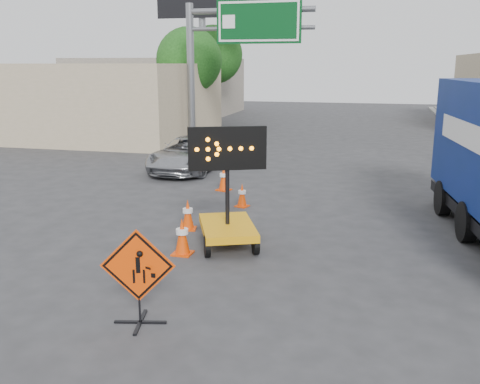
% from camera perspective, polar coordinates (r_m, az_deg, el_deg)
% --- Properties ---
extents(ground, '(100.00, 100.00, 0.00)m').
position_cam_1_polar(ground, '(8.71, -3.70, -13.88)').
color(ground, '#2D2D30').
rests_on(ground, ground).
extents(storefront_left_near, '(14.00, 10.00, 4.00)m').
position_cam_1_polar(storefront_left_near, '(31.96, -16.93, 9.38)').
color(storefront_left_near, tan).
rests_on(storefront_left_near, ground).
extents(storefront_left_far, '(12.00, 10.00, 4.40)m').
position_cam_1_polar(storefront_left_far, '(44.90, -8.75, 11.10)').
color(storefront_left_far, gray).
rests_on(storefront_left_far, ground).
extents(highway_gantry, '(6.18, 0.38, 6.90)m').
position_cam_1_polar(highway_gantry, '(26.23, -0.95, 15.88)').
color(highway_gantry, slate).
rests_on(highway_gantry, ground).
extents(billboard, '(6.10, 0.54, 9.85)m').
position_cam_1_polar(billboard, '(35.08, -3.91, 19.00)').
color(billboard, slate).
rests_on(billboard, ground).
extents(tree_left_near, '(3.71, 3.71, 6.03)m').
position_cam_1_polar(tree_left_near, '(31.14, -5.46, 13.79)').
color(tree_left_near, '#4F3522').
rests_on(tree_left_near, ground).
extents(tree_left_far, '(4.10, 4.10, 6.66)m').
position_cam_1_polar(tree_left_far, '(39.05, -2.84, 14.41)').
color(tree_left_far, '#4F3522').
rests_on(tree_left_far, ground).
extents(construction_sign, '(1.15, 0.82, 1.56)m').
position_cam_1_polar(construction_sign, '(8.52, -10.82, -8.64)').
color(construction_sign, black).
rests_on(construction_sign, ground).
extents(arrow_board, '(1.78, 2.19, 2.70)m').
position_cam_1_polar(arrow_board, '(11.96, -1.34, -2.95)').
color(arrow_board, orange).
rests_on(arrow_board, ground).
extents(pickup_truck, '(2.22, 4.64, 1.28)m').
position_cam_1_polar(pickup_truck, '(20.55, -5.40, 4.06)').
color(pickup_truck, '#A1A3A8').
rests_on(pickup_truck, ground).
extents(cone_a, '(0.42, 0.42, 0.81)m').
position_cam_1_polar(cone_a, '(11.55, -6.18, -4.71)').
color(cone_a, '#E63E04').
rests_on(cone_a, ground).
extents(cone_b, '(0.46, 0.46, 0.76)m').
position_cam_1_polar(cone_b, '(13.25, -5.59, -2.41)').
color(cone_b, '#E63E04').
rests_on(cone_b, ground).
extents(cone_c, '(0.43, 0.43, 0.68)m').
position_cam_1_polar(cone_c, '(15.30, 0.22, -0.33)').
color(cone_c, '#E63E04').
rests_on(cone_c, ground).
extents(cone_d, '(0.52, 0.52, 0.80)m').
position_cam_1_polar(cone_d, '(17.26, -1.76, 1.48)').
color(cone_d, '#E63E04').
rests_on(cone_d, ground).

